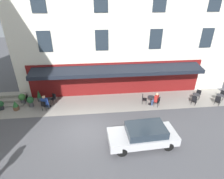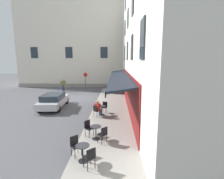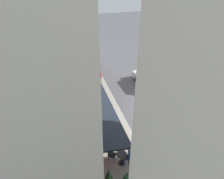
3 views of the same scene
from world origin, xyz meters
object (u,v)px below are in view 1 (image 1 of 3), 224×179
at_px(cafe_table_near_entrance, 151,99).
at_px(cafe_chair_black_back_row, 158,101).
at_px(cafe_chair_black_by_window, 222,95).
at_px(potted_plant_under_sign, 39,96).
at_px(cafe_chair_black_under_awning, 198,94).
at_px(cafe_chair_black_corner_left, 194,99).
at_px(cafe_chair_black_corner_right, 44,105).
at_px(potted_plant_entrance_right, 16,106).
at_px(cafe_chair_black_facing_street, 144,98).
at_px(potted_plant_mid_terrace, 31,101).
at_px(cafe_table_mid_terrace, 220,98).
at_px(cafe_table_far_end, 196,97).
at_px(seated_patron_in_red, 156,99).
at_px(seated_companion_in_blue, 45,102).
at_px(cafe_table_streetside, 48,101).
at_px(potted_plant_entrance_left, 22,98).
at_px(cafe_chair_black_near_door, 54,98).
at_px(cafe_chair_black_kerbside, 218,100).
at_px(parked_car_silver, 143,135).
at_px(potted_plant_by_steps, 1,105).

relative_size(cafe_table_near_entrance, cafe_chair_black_back_row, 0.82).
height_order(cafe_chair_black_by_window, potted_plant_under_sign, potted_plant_under_sign).
bearing_deg(cafe_chair_black_under_awning, cafe_chair_black_corner_left, 46.62).
bearing_deg(cafe_chair_black_corner_right, potted_plant_entrance_right, -8.76).
height_order(cafe_chair_black_facing_street, potted_plant_mid_terrace, potted_plant_mid_terrace).
bearing_deg(cafe_table_mid_terrace, cafe_chair_black_corner_left, 3.67).
bearing_deg(cafe_chair_black_facing_street, cafe_chair_black_corner_left, 171.49).
distance_m(cafe_table_near_entrance, cafe_table_far_end, 4.13).
height_order(cafe_table_mid_terrace, potted_plant_mid_terrace, potted_plant_mid_terrace).
bearing_deg(seated_patron_in_red, cafe_chair_black_back_row, 140.67).
bearing_deg(cafe_chair_black_corner_left, seated_companion_in_blue, -2.92).
relative_size(cafe_table_near_entrance, potted_plant_mid_terrace, 0.78).
relative_size(cafe_table_streetside, seated_patron_in_red, 0.58).
bearing_deg(cafe_chair_black_facing_street, cafe_table_mid_terrace, 175.88).
bearing_deg(cafe_chair_black_back_row, potted_plant_entrance_left, -8.20).
xyz_separation_m(cafe_table_streetside, cafe_chair_black_near_door, (-0.37, -0.51, 0.06)).
xyz_separation_m(cafe_chair_black_back_row, cafe_chair_black_by_window, (-6.19, -0.48, 0.00)).
bearing_deg(potted_plant_entrance_right, cafe_chair_black_kerbside, 176.38).
relative_size(cafe_chair_black_under_awning, seated_companion_in_blue, 0.69).
bearing_deg(cafe_table_mid_terrace, cafe_chair_black_back_row, 0.85).
bearing_deg(cafe_table_streetside, cafe_chair_black_under_awning, 179.45).
xyz_separation_m(cafe_table_near_entrance, cafe_chair_black_under_awning, (-4.59, -0.44, 0.06)).
bearing_deg(cafe_chair_black_back_row, cafe_chair_black_facing_street, -27.62).
bearing_deg(parked_car_silver, cafe_table_mid_terrace, -152.29).
bearing_deg(cafe_chair_black_corner_right, cafe_chair_black_back_row, 177.78).
distance_m(cafe_chair_black_corner_left, potted_plant_entrance_right, 15.20).
height_order(cafe_table_far_end, seated_companion_in_blue, seated_companion_in_blue).
xyz_separation_m(cafe_chair_black_kerbside, potted_plant_entrance_right, (17.18, -1.09, -0.15)).
bearing_deg(cafe_chair_black_back_row, potted_plant_entrance_right, -3.55).
xyz_separation_m(cafe_chair_black_corner_right, seated_patron_in_red, (-9.37, 0.23, 0.14)).
bearing_deg(cafe_table_streetside, seated_patron_in_red, 174.80).
distance_m(cafe_chair_black_kerbside, cafe_table_far_end, 1.76).
bearing_deg(cafe_chair_black_by_window, potted_plant_under_sign, -5.19).
relative_size(cafe_table_far_end, seated_companion_in_blue, 0.57).
distance_m(cafe_chair_black_kerbside, parked_car_silver, 8.53).
height_order(cafe_chair_black_near_door, potted_plant_mid_terrace, potted_plant_mid_terrace).
relative_size(cafe_chair_black_facing_street, cafe_chair_black_near_door, 1.00).
distance_m(cafe_table_mid_terrace, potted_plant_by_steps, 18.88).
distance_m(cafe_table_streetside, potted_plant_entrance_right, 2.62).
relative_size(cafe_chair_black_facing_street, cafe_table_streetside, 1.21).
bearing_deg(cafe_table_mid_terrace, potted_plant_under_sign, -6.74).
xyz_separation_m(cafe_table_streetside, cafe_chair_black_corner_right, (0.19, 0.60, 0.06)).
bearing_deg(cafe_table_near_entrance, potted_plant_entrance_right, -1.70).
relative_size(cafe_table_near_entrance, cafe_chair_black_kerbside, 0.82).
distance_m(cafe_chair_black_by_window, seated_companion_in_blue, 15.66).
xyz_separation_m(cafe_chair_black_kerbside, seated_companion_in_blue, (14.70, -0.92, 0.16)).
bearing_deg(seated_patron_in_red, cafe_chair_black_corner_right, -1.42).
xyz_separation_m(cafe_chair_black_facing_street, potted_plant_mid_terrace, (9.71, -0.52, 0.01)).
bearing_deg(cafe_chair_black_corner_left, cafe_chair_black_kerbside, 172.29).
bearing_deg(cafe_table_near_entrance, seated_patron_in_red, 140.67).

